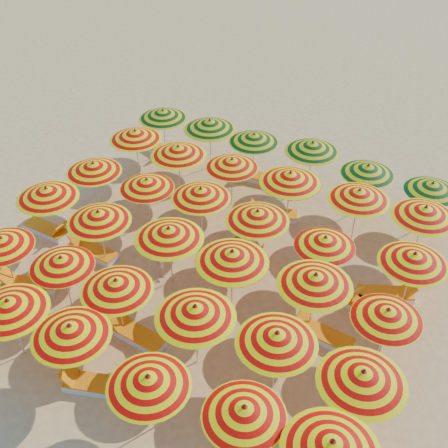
{
  "coord_description": "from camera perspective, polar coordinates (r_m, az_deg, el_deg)",
  "views": [
    {
      "loc": [
        6.47,
        -12.07,
        12.65
      ],
      "look_at": [
        0.0,
        0.5,
        1.6
      ],
      "focal_mm": 45.0,
      "sensor_mm": 36.0,
      "label": 1
    }
  ],
  "objects": [
    {
      "name": "beachgoer_b",
      "position": [
        18.26,
        1.36,
        -2.96
      ],
      "size": [
        0.83,
        0.78,
        1.36
      ],
      "primitive_type": "imported",
      "rotation": [
        0.0,
        0.0,
        2.6
      ],
      "color": "tan",
      "rests_on": "ground"
    },
    {
      "name": "lounger_11",
      "position": [
        24.98,
        -6.93,
        7.69
      ],
      "size": [
        1.83,
        1.12,
        0.69
      ],
      "rotation": [
        0.0,
        0.0,
        -0.33
      ],
      "color": "white",
      "rests_on": "ground"
    },
    {
      "name": "lounger_2",
      "position": [
        18.99,
        -19.22,
        -5.78
      ],
      "size": [
        1.82,
        1.23,
        0.69
      ],
      "rotation": [
        0.0,
        0.0,
        3.56
      ],
      "color": "white",
      "rests_on": "ground"
    },
    {
      "name": "umbrella_17",
      "position": [
        15.43,
        16.29,
        -8.77
      ],
      "size": [
        2.17,
        2.17,
        2.02
      ],
      "color": "silver",
      "rests_on": "ground"
    },
    {
      "name": "lounger_12",
      "position": [
        22.77,
        3.99,
        4.62
      ],
      "size": [
        1.78,
        0.73,
        0.69
      ],
      "rotation": [
        0.0,
        0.0,
        3.23
      ],
      "color": "white",
      "rests_on": "ground"
    },
    {
      "name": "ground",
      "position": [
        18.64,
        -0.71,
        -4.72
      ],
      "size": [
        120.0,
        120.0,
        0.0
      ],
      "primitive_type": "plane",
      "color": "#F4BE6C",
      "rests_on": "ground"
    },
    {
      "name": "umbrella_3",
      "position": [
        13.48,
        -7.69,
        -15.54
      ],
      "size": [
        2.24,
        2.24,
        2.13
      ],
      "color": "silver",
      "rests_on": "ground"
    },
    {
      "name": "umbrella_7",
      "position": [
        16.96,
        -16.19,
        -3.7
      ],
      "size": [
        2.0,
        2.0,
        2.02
      ],
      "color": "silver",
      "rests_on": "ground"
    },
    {
      "name": "umbrella_10",
      "position": [
        14.12,
        5.39,
        -11.44
      ],
      "size": [
        2.6,
        2.6,
        2.22
      ],
      "color": "silver",
      "rests_on": "ground"
    },
    {
      "name": "beachgoer_a",
      "position": [
        18.01,
        -6.61,
        -4.03
      ],
      "size": [
        0.39,
        0.53,
        1.33
      ],
      "primitive_type": "imported",
      "rotation": [
        0.0,
        0.0,
        1.73
      ],
      "color": "tan",
      "rests_on": "ground"
    },
    {
      "name": "umbrella_34",
      "position": [
        20.85,
        14.4,
        5.39
      ],
      "size": [
        2.5,
        2.5,
        2.06
      ],
      "color": "silver",
      "rests_on": "ground"
    },
    {
      "name": "umbrella_21",
      "position": [
        17.78,
        3.43,
        0.86
      ],
      "size": [
        2.72,
        2.72,
        2.19
      ],
      "color": "silver",
      "rests_on": "ground"
    },
    {
      "name": "lounger_7",
      "position": [
        18.9,
        1.55,
        -3.38
      ],
      "size": [
        1.82,
        0.93,
        0.69
      ],
      "rotation": [
        0.0,
        0.0,
        0.21
      ],
      "color": "white",
      "rests_on": "ground"
    },
    {
      "name": "lounger_9",
      "position": [
        18.35,
        16.2,
        -6.85
      ],
      "size": [
        1.82,
        1.23,
        0.69
      ],
      "rotation": [
        0.0,
        0.0,
        0.41
      ],
      "color": "white",
      "rests_on": "ground"
    },
    {
      "name": "umbrella_29",
      "position": [
        18.97,
        19.75,
        1.17
      ],
      "size": [
        2.14,
        2.14,
        2.22
      ],
      "color": "silver",
      "rests_on": "ground"
    },
    {
      "name": "lounger_5",
      "position": [
        19.64,
        -13.13,
        -2.71
      ],
      "size": [
        1.77,
        0.71,
        0.69
      ],
      "rotation": [
        0.0,
        0.0,
        3.07
      ],
      "color": "white",
      "rests_on": "ground"
    },
    {
      "name": "umbrella_19",
      "position": [
        19.66,
        -7.85,
        4.1
      ],
      "size": [
        2.43,
        2.43,
        2.04
      ],
      "color": "silver",
      "rests_on": "ground"
    },
    {
      "name": "umbrella_11",
      "position": [
        13.67,
        13.91,
        -14.81
      ],
      "size": [
        2.72,
        2.72,
        2.26
      ],
      "color": "silver",
      "rests_on": "ground"
    },
    {
      "name": "umbrella_5",
      "position": [
        12.53,
        10.9,
        -21.3
      ],
      "size": [
        2.23,
        2.23,
        2.27
      ],
      "color": "silver",
      "rests_on": "ground"
    },
    {
      "name": "umbrella_13",
      "position": [
        18.16,
        -12.62,
        0.76
      ],
      "size": [
        2.35,
        2.35,
        2.19
      ],
      "color": "silver",
      "rests_on": "ground"
    },
    {
      "name": "umbrella_24",
      "position": [
        22.45,
        -9.0,
        8.94
      ],
      "size": [
        2.26,
        2.26,
        2.17
      ],
      "color": "silver",
      "rests_on": "ground"
    },
    {
      "name": "umbrella_25",
      "position": [
        21.07,
        -4.66,
        7.41
      ],
      "size": [
        2.3,
        2.3,
        2.23
      ],
      "color": "silver",
      "rests_on": "ground"
    },
    {
      "name": "umbrella_33",
      "position": [
        21.55,
        8.98,
        7.74
      ],
      "size": [
        2.25,
        2.25,
        2.21
      ],
      "color": "silver",
      "rests_on": "ground"
    },
    {
      "name": "umbrella_26",
      "position": [
        20.55,
        0.82,
        6.2
      ],
      "size": [
        2.55,
        2.55,
        2.07
      ],
      "color": "silver",
      "rests_on": "ground"
    },
    {
      "name": "umbrella_14",
      "position": [
        17.01,
        -5.63,
        -0.93
      ],
      "size": [
        2.2,
        2.2,
        2.28
      ],
      "color": "silver",
      "rests_on": "ground"
    },
    {
      "name": "umbrella_1",
      "position": [
        15.83,
        -21.05,
        -7.75
      ],
      "size": [
        2.74,
        2.74,
        2.22
      ],
      "color": "silver",
      "rests_on": "ground"
    },
    {
      "name": "umbrella_20",
      "position": [
        18.82,
        -2.38,
        3.16
      ],
      "size": [
        2.1,
        2.1,
        2.16
      ],
      "color": "silver",
      "rests_on": "ground"
    },
    {
      "name": "umbrella_16",
      "position": [
        15.63,
        9.26,
        -5.59
      ],
      "size": [
        2.18,
        2.18,
        2.26
      ],
      "color": "silver",
      "rests_on": "ground"
    },
    {
      "name": "lounger_6",
      "position": [
        16.75,
        10.06,
        -11.05
      ],
      "size": [
        1.78,
        0.75,
        0.69
      ],
      "rotation": [
        0.0,
        0.0,
        3.04
      ],
      "color": "white",
      "rests_on": "ground"
    },
    {
      "name": "umbrella_2",
      "position": [
        14.78,
        -15.34,
        -10.39
      ],
      "size": [
        2.07,
        2.07,
        2.18
      ],
      "color": "silver",
      "rests_on": "ground"
    },
    {
      "name": "umbrella_4",
      "position": [
        13.0,
        2.08,
        -18.47
      ],
      "size": [
        1.99,
        1.99,
        2.06
      ],
      "color": "silver",
      "rests_on": "ground"
    },
    {
      "name": "lounger_4",
      "position": [
        21.01,
        -17.52,
        -0.55
      ],
      "size": [
        1.76,
        0.67,
        0.69
      ],
      "rotation": [
        0.0,
        0.0,
        -0.05
      ],
      "color": "white",
      "rests_on": "ground"
    },
    {
      "name": "lounger_3",
      "position": [
        16.69,
        -8.84,
        -11.08
      ],
      "size": [
        1.78,
        0.75,
        0.69
      ],
      "rotation": [
        0.0,
        0.0,
        3.04
      ],
      "color": "white",
      "rests_on": "ground"
    },
    {
      "name": "lounger_8",
      "position": [
        18.09,
        11.24,
        -6.62
      ],
      "size": [
        1.83,
        1.03,
        0.69
      ],
      "rotation": [
        0.0,
        0.0,
        -0.28
      ],
      "color": "white",
      "rests_on": "ground"
    },
    {
      "name": "umbrella_27",
      "position": [
        19.48,
        6.75,
        4.72
      ],
      "size": [
        2.88,
        2.88,
        2.32
      ],
      "color": "silver",
      "rests_on": "ground"
    },
    {
      "name": "umbrella_8",
      "position": [
        15.68,
        -10.89,
        -6.1
      ],
      "size": [
        2.6,
        2.6,
        2.16
      ],
      "color": "silver",
      "rests_on": "ground"
    },
    {
      "name": "umbrella_9",
      "position": [
        14.59,
        -2.94,
        -8.87
      ],
      "size": [
        2.79,
        2.79,
        2.28
      ],
      "color": "silver",
      "rests_on": "ground"
    },
    {
      "name": "umbrella_22",
      "position": [
        17.28,
        10.24,
        -1.76
      ],
      "size": [
        2.0,
        2.0,
        2.0
      ],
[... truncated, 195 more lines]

